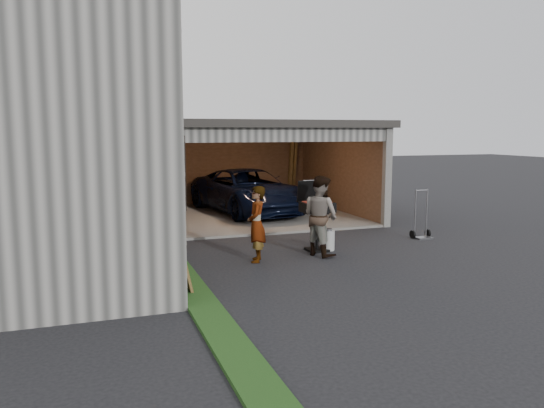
{
  "coord_description": "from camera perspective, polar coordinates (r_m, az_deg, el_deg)",
  "views": [
    {
      "loc": [
        -3.81,
        -8.95,
        2.62
      ],
      "look_at": [
        -0.29,
        1.06,
        1.15
      ],
      "focal_mm": 35.0,
      "sensor_mm": 36.0,
      "label": 1
    }
  ],
  "objects": [
    {
      "name": "woman",
      "position": [
        10.61,
        -1.67,
        -2.18
      ],
      "size": [
        0.53,
        0.65,
        1.53
      ],
      "primitive_type": "imported",
      "rotation": [
        0.0,
        0.0,
        -1.91
      ],
      "color": "#9EA9C7",
      "rests_on": "ground"
    },
    {
      "name": "garage",
      "position": [
        16.41,
        -3.19,
        5.24
      ],
      "size": [
        6.8,
        6.3,
        2.9
      ],
      "color": "#605E59",
      "rests_on": "ground"
    },
    {
      "name": "minivan",
      "position": [
        16.67,
        -2.57,
        1.2
      ],
      "size": [
        3.04,
        5.21,
        1.36
      ],
      "primitive_type": "imported",
      "rotation": [
        0.0,
        0.0,
        0.16
      ],
      "color": "black",
      "rests_on": "ground"
    },
    {
      "name": "plywood_panel",
      "position": [
        8.94,
        -9.79,
        -5.83
      ],
      "size": [
        0.26,
        0.94,
        1.03
      ],
      "primitive_type": "cube",
      "rotation": [
        0.0,
        -0.21,
        0.0
      ],
      "color": "brown",
      "rests_on": "ground"
    },
    {
      "name": "groundcover_strip",
      "position": [
        8.51,
        -7.98,
        -9.91
      ],
      "size": [
        0.5,
        8.0,
        0.06
      ],
      "primitive_type": "cube",
      "color": "#193814",
      "rests_on": "ground"
    },
    {
      "name": "bbq_grill",
      "position": [
        11.6,
        4.82,
        -0.6
      ],
      "size": [
        0.69,
        0.6,
        1.53
      ],
      "color": "black",
      "rests_on": "ground"
    },
    {
      "name": "propane_tank",
      "position": [
        11.78,
        6.04,
        -3.92
      ],
      "size": [
        0.36,
        0.36,
        0.44
      ],
      "primitive_type": "cylinder",
      "rotation": [
        0.0,
        0.0,
        0.27
      ],
      "color": "beige",
      "rests_on": "ground"
    },
    {
      "name": "man",
      "position": [
        11.19,
        5.23,
        -1.26
      ],
      "size": [
        0.9,
        1.0,
        1.69
      ],
      "primitive_type": "imported",
      "rotation": [
        0.0,
        0.0,
        1.94
      ],
      "color": "#502E1F",
      "rests_on": "ground"
    },
    {
      "name": "ground",
      "position": [
        10.08,
        3.59,
        -7.2
      ],
      "size": [
        80.0,
        80.0,
        0.0
      ],
      "primitive_type": "plane",
      "color": "black",
      "rests_on": "ground"
    },
    {
      "name": "hand_truck",
      "position": [
        13.52,
        15.8,
        -2.59
      ],
      "size": [
        0.5,
        0.37,
        1.21
      ],
      "rotation": [
        0.0,
        0.0,
        0.02
      ],
      "color": "slate",
      "rests_on": "ground"
    }
  ]
}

